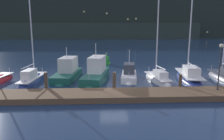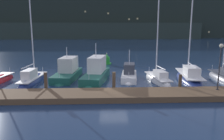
{
  "view_description": "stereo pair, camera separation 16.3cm",
  "coord_description": "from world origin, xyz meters",
  "px_view_note": "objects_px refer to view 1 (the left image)",
  "views": [
    {
      "loc": [
        -1.12,
        -18.6,
        5.46
      ],
      "look_at": [
        0.0,
        3.38,
        1.2
      ],
      "focal_mm": 35.0,
      "sensor_mm": 36.0,
      "label": 1
    },
    {
      "loc": [
        -0.96,
        -18.6,
        5.46
      ],
      "look_at": [
        0.0,
        3.38,
        1.2
      ],
      "focal_mm": 35.0,
      "sensor_mm": 36.0,
      "label": 2
    }
  ],
  "objects_px": {
    "motorboat_berth_3": "(67,74)",
    "motorboat_berth_4": "(96,76)",
    "channel_buoy": "(106,60)",
    "sailboat_berth_8": "(224,79)",
    "sailboat_berth_6": "(158,80)",
    "sailboat_berth_2": "(33,81)",
    "dock_lamppost": "(220,59)",
    "motorboat_berth_5": "(129,77)",
    "sailboat_berth_7": "(189,78)"
  },
  "relations": [
    {
      "from": "motorboat_berth_3",
      "to": "motorboat_berth_4",
      "type": "bearing_deg",
      "value": -18.04
    },
    {
      "from": "channel_buoy",
      "to": "sailboat_berth_8",
      "type": "bearing_deg",
      "value": -42.72
    },
    {
      "from": "motorboat_berth_4",
      "to": "sailboat_berth_8",
      "type": "xyz_separation_m",
      "value": [
        13.55,
        -0.7,
        -0.29
      ]
    },
    {
      "from": "motorboat_berth_4",
      "to": "sailboat_berth_6",
      "type": "height_order",
      "value": "sailboat_berth_6"
    },
    {
      "from": "sailboat_berth_2",
      "to": "sailboat_berth_6",
      "type": "bearing_deg",
      "value": -0.25
    },
    {
      "from": "motorboat_berth_3",
      "to": "sailboat_berth_6",
      "type": "bearing_deg",
      "value": -10.36
    },
    {
      "from": "motorboat_berth_3",
      "to": "dock_lamppost",
      "type": "relative_size",
      "value": 1.81
    },
    {
      "from": "sailboat_berth_2",
      "to": "motorboat_berth_4",
      "type": "bearing_deg",
      "value": 5.88
    },
    {
      "from": "sailboat_berth_2",
      "to": "channel_buoy",
      "type": "relative_size",
      "value": 5.35
    },
    {
      "from": "motorboat_berth_3",
      "to": "motorboat_berth_5",
      "type": "distance_m",
      "value": 6.73
    },
    {
      "from": "motorboat_berth_5",
      "to": "sailboat_berth_2",
      "type": "bearing_deg",
      "value": -175.04
    },
    {
      "from": "sailboat_berth_8",
      "to": "motorboat_berth_5",
      "type": "bearing_deg",
      "value": 174.86
    },
    {
      "from": "motorboat_berth_4",
      "to": "sailboat_berth_7",
      "type": "xyz_separation_m",
      "value": [
        9.84,
        -0.4,
        -0.26
      ]
    },
    {
      "from": "motorboat_berth_5",
      "to": "motorboat_berth_4",
      "type": "bearing_deg",
      "value": -176.72
    },
    {
      "from": "sailboat_berth_2",
      "to": "sailboat_berth_6",
      "type": "distance_m",
      "value": 12.83
    },
    {
      "from": "sailboat_berth_2",
      "to": "dock_lamppost",
      "type": "xyz_separation_m",
      "value": [
        16.56,
        -4.96,
        2.83
      ]
    },
    {
      "from": "sailboat_berth_2",
      "to": "motorboat_berth_3",
      "type": "bearing_deg",
      "value": 27.31
    },
    {
      "from": "sailboat_berth_8",
      "to": "channel_buoy",
      "type": "relative_size",
      "value": 5.84
    },
    {
      "from": "motorboat_berth_3",
      "to": "sailboat_berth_6",
      "type": "relative_size",
      "value": 0.73
    },
    {
      "from": "sailboat_berth_2",
      "to": "channel_buoy",
      "type": "height_order",
      "value": "sailboat_berth_2"
    },
    {
      "from": "sailboat_berth_6",
      "to": "sailboat_berth_8",
      "type": "distance_m",
      "value": 7.15
    },
    {
      "from": "motorboat_berth_3",
      "to": "channel_buoy",
      "type": "height_order",
      "value": "motorboat_berth_3"
    },
    {
      "from": "sailboat_berth_6",
      "to": "sailboat_berth_7",
      "type": "bearing_deg",
      "value": 5.26
    },
    {
      "from": "sailboat_berth_7",
      "to": "channel_buoy",
      "type": "bearing_deg",
      "value": 127.76
    },
    {
      "from": "motorboat_berth_3",
      "to": "motorboat_berth_4",
      "type": "distance_m",
      "value": 3.32
    },
    {
      "from": "sailboat_berth_2",
      "to": "motorboat_berth_4",
      "type": "height_order",
      "value": "sailboat_berth_2"
    },
    {
      "from": "sailboat_berth_2",
      "to": "motorboat_berth_5",
      "type": "xyz_separation_m",
      "value": [
        9.95,
        0.86,
        0.1
      ]
    },
    {
      "from": "dock_lamppost",
      "to": "sailboat_berth_2",
      "type": "bearing_deg",
      "value": 163.33
    },
    {
      "from": "channel_buoy",
      "to": "sailboat_berth_2",
      "type": "bearing_deg",
      "value": -124.69
    },
    {
      "from": "sailboat_berth_2",
      "to": "sailboat_berth_7",
      "type": "bearing_deg",
      "value": 0.92
    },
    {
      "from": "channel_buoy",
      "to": "dock_lamppost",
      "type": "distance_m",
      "value": 18.58
    },
    {
      "from": "sailboat_berth_8",
      "to": "dock_lamppost",
      "type": "relative_size",
      "value": 2.63
    },
    {
      "from": "sailboat_berth_2",
      "to": "motorboat_berth_3",
      "type": "relative_size",
      "value": 1.33
    },
    {
      "from": "motorboat_berth_3",
      "to": "channel_buoy",
      "type": "relative_size",
      "value": 4.01
    },
    {
      "from": "channel_buoy",
      "to": "dock_lamppost",
      "type": "relative_size",
      "value": 0.45
    },
    {
      "from": "motorboat_berth_5",
      "to": "sailboat_berth_7",
      "type": "bearing_deg",
      "value": -5.45
    },
    {
      "from": "motorboat_berth_4",
      "to": "channel_buoy",
      "type": "distance_m",
      "value": 10.65
    },
    {
      "from": "sailboat_berth_2",
      "to": "dock_lamppost",
      "type": "distance_m",
      "value": 17.52
    },
    {
      "from": "motorboat_berth_5",
      "to": "channel_buoy",
      "type": "height_order",
      "value": "motorboat_berth_5"
    },
    {
      "from": "motorboat_berth_3",
      "to": "sailboat_berth_7",
      "type": "bearing_deg",
      "value": -6.28
    },
    {
      "from": "motorboat_berth_5",
      "to": "sailboat_berth_6",
      "type": "relative_size",
      "value": 0.54
    },
    {
      "from": "sailboat_berth_7",
      "to": "motorboat_berth_5",
      "type": "bearing_deg",
      "value": 174.55
    },
    {
      "from": "sailboat_berth_8",
      "to": "dock_lamppost",
      "type": "xyz_separation_m",
      "value": [
        -3.41,
        -4.92,
        2.85
      ]
    },
    {
      "from": "motorboat_berth_3",
      "to": "channel_buoy",
      "type": "distance_m",
      "value": 10.55
    },
    {
      "from": "sailboat_berth_2",
      "to": "channel_buoy",
      "type": "xyz_separation_m",
      "value": [
        7.77,
        11.23,
        0.45
      ]
    },
    {
      "from": "motorboat_berth_3",
      "to": "motorboat_berth_4",
      "type": "relative_size",
      "value": 0.9
    },
    {
      "from": "motorboat_berth_4",
      "to": "sailboat_berth_7",
      "type": "bearing_deg",
      "value": -2.34
    },
    {
      "from": "motorboat_berth_4",
      "to": "sailboat_berth_6",
      "type": "distance_m",
      "value": 6.45
    },
    {
      "from": "sailboat_berth_8",
      "to": "dock_lamppost",
      "type": "distance_m",
      "value": 6.63
    },
    {
      "from": "sailboat_berth_6",
      "to": "sailboat_berth_7",
      "type": "xyz_separation_m",
      "value": [
        3.44,
        0.32,
        0.06
      ]
    }
  ]
}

